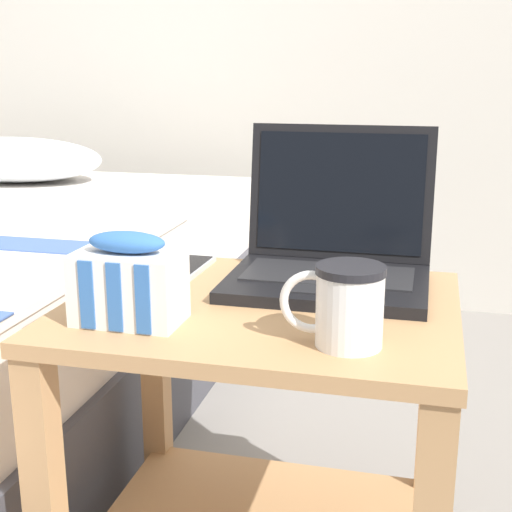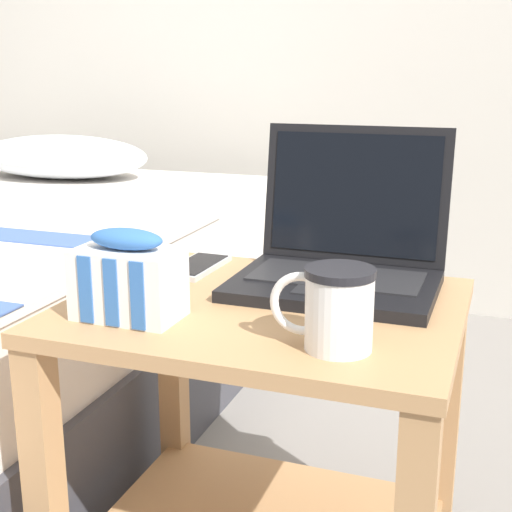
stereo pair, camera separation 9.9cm
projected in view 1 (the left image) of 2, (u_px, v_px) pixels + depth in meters
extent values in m
ellipsoid|color=silver|center=(11.00, 159.00, 2.30)|extent=(0.62, 0.36, 0.14)
cube|color=tan|center=(262.00, 310.00, 1.05)|extent=(0.56, 0.46, 0.02)
cube|color=tan|center=(157.00, 395.00, 1.36)|extent=(0.04, 0.04, 0.50)
cube|color=tan|center=(430.00, 426.00, 1.24)|extent=(0.04, 0.04, 0.50)
cube|color=black|center=(327.00, 283.00, 1.11)|extent=(0.31, 0.23, 0.02)
cube|color=#232326|center=(328.00, 274.00, 1.12)|extent=(0.26, 0.13, 0.00)
cube|color=#232326|center=(320.00, 289.00, 1.04)|extent=(0.09, 0.05, 0.00)
cube|color=black|center=(340.00, 193.00, 1.20)|extent=(0.31, 0.04, 0.22)
cube|color=black|center=(340.00, 193.00, 1.19)|extent=(0.28, 0.03, 0.20)
cube|color=silver|center=(296.00, 155.00, 1.22)|extent=(0.04, 0.01, 0.04)
cube|color=green|center=(347.00, 170.00, 1.20)|extent=(0.03, 0.01, 0.03)
cylinder|color=white|center=(350.00, 306.00, 0.87)|extent=(0.08, 0.08, 0.10)
cylinder|color=black|center=(351.00, 270.00, 0.86)|extent=(0.09, 0.09, 0.01)
cylinder|color=black|center=(351.00, 277.00, 0.86)|extent=(0.08, 0.08, 0.01)
torus|color=white|center=(312.00, 302.00, 0.88)|extent=(0.08, 0.01, 0.08)
cube|color=white|center=(129.00, 287.00, 0.95)|extent=(0.14, 0.09, 0.10)
cube|color=#3366B2|center=(86.00, 295.00, 0.92)|extent=(0.02, 0.00, 0.09)
cube|color=#3366B2|center=(114.00, 298.00, 0.91)|extent=(0.02, 0.00, 0.09)
cube|color=#3366B2|center=(143.00, 300.00, 0.90)|extent=(0.02, 0.00, 0.09)
ellipsoid|color=#3366B2|center=(127.00, 242.00, 0.94)|extent=(0.11, 0.05, 0.03)
cube|color=#B7BABC|center=(184.00, 268.00, 1.20)|extent=(0.07, 0.15, 0.01)
cube|color=black|center=(183.00, 265.00, 1.20)|extent=(0.06, 0.14, 0.00)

